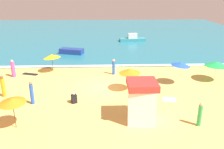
{
  "coord_description": "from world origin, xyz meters",
  "views": [
    {
      "loc": [
        0.2,
        -20.17,
        8.56
      ],
      "look_at": [
        1.0,
        1.31,
        0.8
      ],
      "focal_mm": 38.15,
      "sensor_mm": 36.0,
      "label": 1
    }
  ],
  "objects_px": {
    "lifeguard_cabana": "(141,101)",
    "beach_umbrella_0": "(181,64)",
    "beachgoer_5": "(114,67)",
    "beachgoer_2": "(3,86)",
    "beachgoer_6": "(13,69)",
    "beachgoer_8": "(74,98)",
    "small_boat_0": "(72,51)",
    "beach_umbrella_1": "(12,101)",
    "beach_umbrella_4": "(217,64)",
    "small_boat_1": "(132,39)",
    "beach_umbrella_5": "(52,56)",
    "beachgoer_3": "(32,93)",
    "beachgoer_1": "(200,115)",
    "beach_umbrella_3": "(130,71)"
  },
  "relations": [
    {
      "from": "lifeguard_cabana",
      "to": "beach_umbrella_0",
      "type": "xyz_separation_m",
      "value": [
        4.64,
        6.46,
        0.52
      ]
    },
    {
      "from": "beach_umbrella_0",
      "to": "beachgoer_5",
      "type": "xyz_separation_m",
      "value": [
        -6.11,
        2.97,
        -1.18
      ]
    },
    {
      "from": "beachgoer_2",
      "to": "beachgoer_6",
      "type": "relative_size",
      "value": 1.02
    },
    {
      "from": "beachgoer_8",
      "to": "small_boat_0",
      "type": "distance_m",
      "value": 15.15
    },
    {
      "from": "lifeguard_cabana",
      "to": "beach_umbrella_1",
      "type": "height_order",
      "value": "lifeguard_cabana"
    },
    {
      "from": "beach_umbrella_4",
      "to": "small_boat_0",
      "type": "relative_size",
      "value": 0.83
    },
    {
      "from": "beach_umbrella_0",
      "to": "beach_umbrella_4",
      "type": "xyz_separation_m",
      "value": [
        3.78,
        0.78,
        -0.26
      ]
    },
    {
      "from": "small_boat_1",
      "to": "beachgoer_6",
      "type": "bearing_deg",
      "value": -130.26
    },
    {
      "from": "beach_umbrella_5",
      "to": "beachgoer_8",
      "type": "distance_m",
      "value": 8.3
    },
    {
      "from": "beachgoer_3",
      "to": "small_boat_1",
      "type": "xyz_separation_m",
      "value": [
        10.62,
        23.1,
        -0.39
      ]
    },
    {
      "from": "small_boat_1",
      "to": "beachgoer_3",
      "type": "bearing_deg",
      "value": -114.7
    },
    {
      "from": "beachgoer_1",
      "to": "beachgoer_3",
      "type": "xyz_separation_m",
      "value": [
        -11.88,
        3.62,
        0.1
      ]
    },
    {
      "from": "beach_umbrella_1",
      "to": "beach_umbrella_5",
      "type": "height_order",
      "value": "beach_umbrella_1"
    },
    {
      "from": "beach_umbrella_3",
      "to": "beachgoer_3",
      "type": "height_order",
      "value": "beach_umbrella_3"
    },
    {
      "from": "beachgoer_1",
      "to": "beachgoer_2",
      "type": "relative_size",
      "value": 0.9
    },
    {
      "from": "beach_umbrella_1",
      "to": "beachgoer_3",
      "type": "xyz_separation_m",
      "value": [
        0.16,
        3.42,
        -1.04
      ]
    },
    {
      "from": "beach_umbrella_1",
      "to": "beachgoer_5",
      "type": "bearing_deg",
      "value": 55.83
    },
    {
      "from": "beachgoer_1",
      "to": "beach_umbrella_5",
      "type": "bearing_deg",
      "value": 136.38
    },
    {
      "from": "beach_umbrella_0",
      "to": "beach_umbrella_5",
      "type": "relative_size",
      "value": 0.94
    },
    {
      "from": "beachgoer_5",
      "to": "beachgoer_8",
      "type": "xyz_separation_m",
      "value": [
        -3.43,
        -6.59,
        -0.44
      ]
    },
    {
      "from": "beachgoer_2",
      "to": "beachgoer_8",
      "type": "bearing_deg",
      "value": -13.29
    },
    {
      "from": "beach_umbrella_3",
      "to": "beachgoer_3",
      "type": "relative_size",
      "value": 1.43
    },
    {
      "from": "beach_umbrella_0",
      "to": "small_boat_1",
      "type": "height_order",
      "value": "beach_umbrella_0"
    },
    {
      "from": "lifeguard_cabana",
      "to": "beachgoer_5",
      "type": "relative_size",
      "value": 1.74
    },
    {
      "from": "small_boat_0",
      "to": "beachgoer_5",
      "type": "bearing_deg",
      "value": -57.05
    },
    {
      "from": "beach_umbrella_5",
      "to": "beachgoer_1",
      "type": "height_order",
      "value": "beach_umbrella_5"
    },
    {
      "from": "lifeguard_cabana",
      "to": "beach_umbrella_4",
      "type": "relative_size",
      "value": 1.0
    },
    {
      "from": "small_boat_1",
      "to": "beachgoer_2",
      "type": "bearing_deg",
      "value": -121.79
    },
    {
      "from": "small_boat_0",
      "to": "beachgoer_8",
      "type": "bearing_deg",
      "value": -82.3
    },
    {
      "from": "beachgoer_3",
      "to": "beachgoer_5",
      "type": "bearing_deg",
      "value": 44.88
    },
    {
      "from": "beachgoer_3",
      "to": "beachgoer_8",
      "type": "bearing_deg",
      "value": 0.98
    },
    {
      "from": "beach_umbrella_0",
      "to": "small_boat_0",
      "type": "relative_size",
      "value": 0.64
    },
    {
      "from": "beach_umbrella_1",
      "to": "beachgoer_2",
      "type": "distance_m",
      "value": 5.65
    },
    {
      "from": "beach_umbrella_5",
      "to": "beachgoer_5",
      "type": "height_order",
      "value": "beach_umbrella_5"
    },
    {
      "from": "beach_umbrella_1",
      "to": "beachgoer_2",
      "type": "relative_size",
      "value": 1.16
    },
    {
      "from": "beach_umbrella_1",
      "to": "beach_umbrella_4",
      "type": "relative_size",
      "value": 0.76
    },
    {
      "from": "beachgoer_8",
      "to": "small_boat_0",
      "type": "bearing_deg",
      "value": 97.7
    },
    {
      "from": "beachgoer_6",
      "to": "beach_umbrella_3",
      "type": "bearing_deg",
      "value": -18.72
    },
    {
      "from": "beachgoer_1",
      "to": "beachgoer_5",
      "type": "bearing_deg",
      "value": 116.88
    },
    {
      "from": "beachgoer_6",
      "to": "small_boat_1",
      "type": "distance_m",
      "value": 22.07
    },
    {
      "from": "beachgoer_1",
      "to": "beachgoer_6",
      "type": "xyz_separation_m",
      "value": [
        -15.52,
        9.88,
        0.04
      ]
    },
    {
      "from": "beach_umbrella_5",
      "to": "small_boat_1",
      "type": "xyz_separation_m",
      "value": [
        10.52,
        15.49,
        -1.28
      ]
    },
    {
      "from": "beachgoer_3",
      "to": "beach_umbrella_1",
      "type": "bearing_deg",
      "value": -92.63
    },
    {
      "from": "beachgoer_3",
      "to": "beach_umbrella_5",
      "type": "bearing_deg",
      "value": 89.21
    },
    {
      "from": "small_boat_1",
      "to": "beach_umbrella_4",
      "type": "bearing_deg",
      "value": -72.33
    },
    {
      "from": "beach_umbrella_1",
      "to": "small_boat_1",
      "type": "xyz_separation_m",
      "value": [
        10.78,
        26.51,
        -1.42
      ]
    },
    {
      "from": "beach_umbrella_0",
      "to": "beach_umbrella_3",
      "type": "relative_size",
      "value": 0.84
    },
    {
      "from": "beachgoer_2",
      "to": "beach_umbrella_4",
      "type": "bearing_deg",
      "value": 8.76
    },
    {
      "from": "beach_umbrella_3",
      "to": "beachgoer_5",
      "type": "bearing_deg",
      "value": 105.6
    },
    {
      "from": "beach_umbrella_1",
      "to": "beachgoer_5",
      "type": "distance_m",
      "value": 12.22
    }
  ]
}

